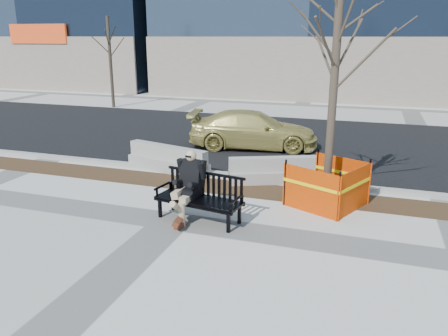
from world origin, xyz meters
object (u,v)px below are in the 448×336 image
Objects in this scene: seated_man at (190,217)px; jersey_barrier_right at (275,182)px; jersey_barrier_left at (168,171)px; tree_fence at (325,204)px; bench at (199,220)px; sedan at (253,148)px.

seated_man is 0.60× the size of jersey_barrier_right.
jersey_barrier_left is 3.40m from jersey_barrier_right.
tree_fence is 2.05× the size of jersey_barrier_left.
tree_fence is at bearing -0.40° from jersey_barrier_left.
tree_fence is (2.64, 1.92, 0.00)m from bench.
jersey_barrier_left is (-4.96, 1.35, 0.00)m from tree_fence.
jersey_barrier_left is 1.07× the size of jersey_barrier_right.
sedan is 1.77× the size of jersey_barrier_right.
sedan is (-0.60, 7.04, 0.00)m from bench.
tree_fence is 5.15m from jersey_barrier_left.
seated_man is 3.77m from jersey_barrier_left.
sedan is 4.17m from jersey_barrier_right.
tree_fence reaches higher than jersey_barrier_left.
jersey_barrier_left is (-2.32, 3.27, 0.00)m from bench.
seated_man is 0.34× the size of sedan.
jersey_barrier_left is at bearing 144.85° from sedan.
seated_man is 0.27× the size of tree_fence.
seated_man is 0.56× the size of jersey_barrier_left.
seated_man is at bearing 172.14° from sedan.
bench is 1.29× the size of seated_man.
tree_fence reaches higher than bench.
jersey_barrier_left is at bearing 164.74° from tree_fence.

